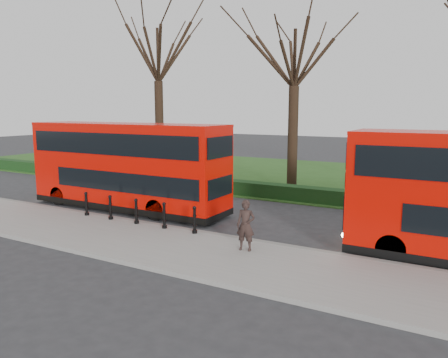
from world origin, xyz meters
The scene contains 12 objects.
ground centered at (0.00, 0.00, 0.00)m, with size 120.00×120.00×0.00m, color #28282B.
pavement centered at (0.00, -3.00, 0.07)m, with size 60.00×4.00×0.15m, color gray.
kerb centered at (0.00, -1.00, 0.07)m, with size 60.00×0.25×0.16m, color slate.
grass_verge centered at (0.00, 15.00, 0.03)m, with size 60.00×18.00×0.06m, color #254B19.
hedge centered at (0.00, 6.80, 0.40)m, with size 60.00×0.90×0.80m, color black.
yellow_line_outer centered at (0.00, -0.70, 0.01)m, with size 60.00×0.10×0.01m, color yellow.
yellow_line_inner centered at (0.00, -0.50, 0.01)m, with size 60.00×0.10×0.01m, color yellow.
tree_left centered at (-8.00, 10.00, 8.90)m, with size 7.83×7.83×12.23m.
tree_mid centered at (2.00, 10.00, 8.11)m, with size 7.14×7.14×11.16m.
bollard_row centered at (-0.44, -1.35, 0.65)m, with size 5.90×0.15×1.00m.
bus_lead centered at (-2.98, 0.95, 2.09)m, with size 10.42×2.39×4.14m.
pedestrian centered at (5.03, -2.19, 1.01)m, with size 0.63×0.41×1.71m, color black.
Camera 1 is at (11.35, -14.77, 4.85)m, focal length 35.00 mm.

